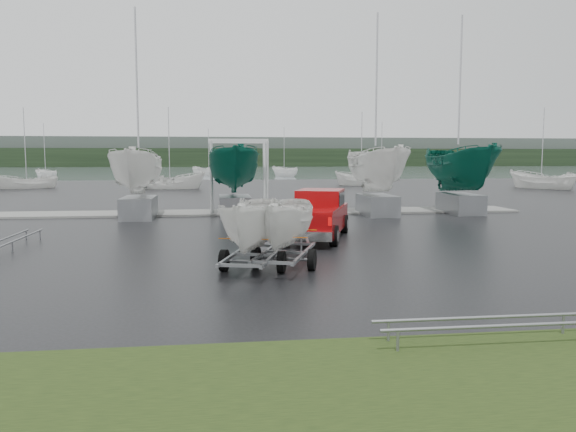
{
  "coord_description": "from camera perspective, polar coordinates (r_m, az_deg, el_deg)",
  "views": [
    {
      "loc": [
        -2.08,
        -18.23,
        3.12
      ],
      "look_at": [
        0.26,
        -0.11,
        1.2
      ],
      "focal_mm": 35.0,
      "sensor_mm": 36.0,
      "label": 1
    }
  ],
  "objects": [
    {
      "name": "mast_rack_2",
      "position": [
        10.99,
        26.93,
        -9.26
      ],
      "size": [
        7.0,
        0.56,
        0.06
      ],
      "color": "gray",
      "rests_on": "ground"
    },
    {
      "name": "dock",
      "position": [
        31.45,
        -3.51,
        0.39
      ],
      "size": [
        30.0,
        3.0,
        0.12
      ],
      "primitive_type": "cube",
      "color": "gray",
      "rests_on": "ground"
    },
    {
      "name": "trailer_hitched",
      "position": [
        15.63,
        -0.3,
        3.33
      ],
      "size": [
        2.28,
        3.79,
        4.38
      ],
      "rotation": [
        0.0,
        0.0,
        -0.33
      ],
      "color": "gray",
      "rests_on": "ground"
    },
    {
      "name": "keelboat_1",
      "position": [
        29.46,
        -5.49,
        7.92
      ],
      "size": [
        2.59,
        3.2,
        7.99
      ],
      "color": "gray",
      "rests_on": "ground"
    },
    {
      "name": "moored_boat_1",
      "position": [
        56.63,
        -11.9,
        2.72
      ],
      "size": [
        2.68,
        2.61,
        11.45
      ],
      "rotation": [
        0.0,
        0.0,
        1.57
      ],
      "color": "silver",
      "rests_on": "ground"
    },
    {
      "name": "pickup_truck",
      "position": [
        21.86,
        3.05,
        0.31
      ],
      "size": [
        3.54,
        5.82,
        1.83
      ],
      "rotation": [
        0.0,
        0.0,
        -0.33
      ],
      "color": "#8F070A",
      "rests_on": "ground"
    },
    {
      "name": "moored_boat_7",
      "position": [
        97.01,
        -8.03,
        4.1
      ],
      "size": [
        3.82,
        3.81,
        11.55
      ],
      "rotation": [
        0.0,
        0.0,
        0.86
      ],
      "color": "silver",
      "rests_on": "ground"
    },
    {
      "name": "moored_boat_3",
      "position": [
        79.57,
        9.44,
        3.68
      ],
      "size": [
        2.76,
        2.8,
        10.98
      ],
      "rotation": [
        0.0,
        0.0,
        6.02
      ],
      "color": "silver",
      "rests_on": "ground"
    },
    {
      "name": "keelboat_2",
      "position": [
        30.49,
        9.15,
        7.73
      ],
      "size": [
        2.56,
        3.2,
        10.74
      ],
      "color": "gray",
      "rests_on": "ground"
    },
    {
      "name": "moored_boat_4",
      "position": [
        88.99,
        -23.38,
        3.5
      ],
      "size": [
        3.05,
        3.07,
        10.89
      ],
      "rotation": [
        0.0,
        0.0,
        3.73
      ],
      "color": "silver",
      "rests_on": "ground"
    },
    {
      "name": "moored_boat_6",
      "position": [
        61.52,
        24.28,
        2.57
      ],
      "size": [
        3.67,
        3.71,
        11.71
      ],
      "rotation": [
        0.0,
        0.0,
        3.53
      ],
      "color": "silver",
      "rests_on": "ground"
    },
    {
      "name": "mast_rack_0",
      "position": [
        20.62,
        -26.9,
        -2.37
      ],
      "size": [
        0.56,
        6.5,
        0.06
      ],
      "rotation": [
        0.0,
        0.0,
        1.57
      ],
      "color": "gray",
      "rests_on": "ground"
    },
    {
      "name": "trailer_parked",
      "position": [
        15.28,
        -3.52,
        3.41
      ],
      "size": [
        2.13,
        3.79,
        4.46
      ],
      "rotation": [
        0.0,
        0.0,
        -0.28
      ],
      "color": "gray",
      "rests_on": "ground"
    },
    {
      "name": "moored_boat_5",
      "position": [
        92.02,
        -0.4,
        4.06
      ],
      "size": [
        3.38,
        3.41,
        11.4
      ],
      "rotation": [
        0.0,
        0.0,
        3.54
      ],
      "color": "silver",
      "rests_on": "ground"
    },
    {
      "name": "treeline",
      "position": [
        188.24,
        -6.74,
        5.92
      ],
      "size": [
        300.0,
        8.0,
        6.0
      ],
      "primitive_type": "cube",
      "color": "black",
      "rests_on": "ground"
    },
    {
      "name": "keelboat_0",
      "position": [
        29.5,
        -15.08,
        7.26
      ],
      "size": [
        2.44,
        3.2,
        10.61
      ],
      "color": "gray",
      "rests_on": "ground"
    },
    {
      "name": "moored_boat_0",
      "position": [
        61.9,
        -24.98,
        2.56
      ],
      "size": [
        3.05,
        3.02,
        10.97
      ],
      "rotation": [
        0.0,
        0.0,
        5.17
      ],
      "color": "silver",
      "rests_on": "ground"
    },
    {
      "name": "lake",
      "position": [
        118.29,
        -6.35,
        4.45
      ],
      "size": [
        300.0,
        300.0,
        0.0
      ],
      "primitive_type": "plane",
      "color": "slate",
      "rests_on": "ground"
    },
    {
      "name": "boat_hoist",
      "position": [
        31.26,
        -5.03,
        5.15
      ],
      "size": [
        3.3,
        2.18,
        4.12
      ],
      "color": "silver",
      "rests_on": "ground"
    },
    {
      "name": "moored_boat_2",
      "position": [
        62.07,
        7.43,
        3.07
      ],
      "size": [
        3.47,
        3.46,
        11.23
      ],
      "rotation": [
        0.0,
        0.0,
        4.03
      ],
      "color": "silver",
      "rests_on": "ground"
    },
    {
      "name": "far_hill",
      "position": [
        196.25,
        -6.77,
        6.51
      ],
      "size": [
        300.0,
        6.0,
        10.0
      ],
      "primitive_type": "cube",
      "color": "#4C5651",
      "rests_on": "ground"
    },
    {
      "name": "grass_verge",
      "position": [
        8.14,
        8.38,
        -16.57
      ],
      "size": [
        40.0,
        40.0,
        0.0
      ],
      "primitive_type": "plane",
      "color": "black",
      "rests_on": "ground"
    },
    {
      "name": "ground_plane",
      "position": [
        18.61,
        -0.82,
        -3.65
      ],
      "size": [
        120.0,
        120.0,
        0.0
      ],
      "primitive_type": "plane",
      "color": "black",
      "rests_on": "ground"
    },
    {
      "name": "keelboat_3",
      "position": [
        32.46,
        17.29,
        7.69
      ],
      "size": [
        2.66,
        3.2,
        10.83
      ],
      "color": "gray",
      "rests_on": "ground"
    }
  ]
}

